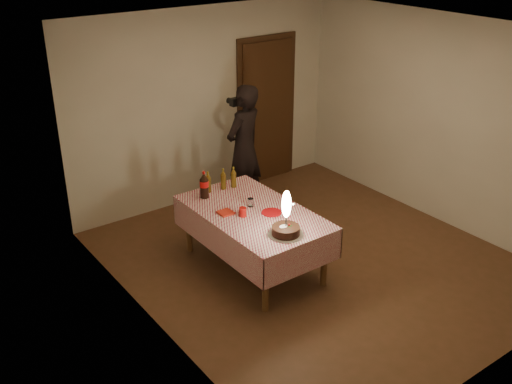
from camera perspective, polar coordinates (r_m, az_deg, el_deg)
ground at (r=6.97m, az=5.50°, el=-6.52°), size 4.00×4.50×0.01m
room_shell at (r=6.34m, az=5.89°, el=6.72°), size 4.04×4.54×2.62m
dining_table at (r=6.53m, az=-0.26°, el=-2.60°), size 1.02×1.72×0.70m
birthday_cake at (r=5.98m, az=2.87°, el=-3.10°), size 0.35×0.35×0.49m
red_plate at (r=6.46m, az=1.51°, el=-1.95°), size 0.22×0.22×0.01m
red_cup at (r=6.36m, az=-1.27°, el=-1.91°), size 0.08×0.08×0.10m
clear_cup at (r=6.58m, az=-0.53°, el=-1.00°), size 0.07×0.07×0.09m
napkin_stack at (r=6.45m, az=-2.91°, el=-1.97°), size 0.15×0.15×0.02m
cola_bottle at (r=6.76m, az=-4.96°, el=0.66°), size 0.10×0.10×0.32m
amber_bottle_left at (r=6.91m, az=-4.59°, el=0.91°), size 0.06×0.06×0.25m
amber_bottle_right at (r=7.02m, az=-2.15°, el=1.37°), size 0.06×0.06×0.25m
amber_bottle_mid at (r=6.98m, az=-3.14°, el=1.20°), size 0.06×0.06×0.25m
photographer at (r=7.85m, az=-1.16°, el=4.23°), size 0.71×0.58×1.69m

